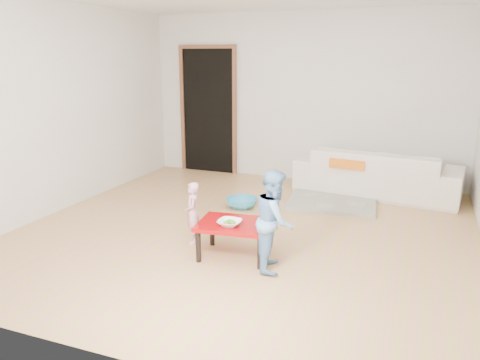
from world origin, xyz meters
The scene contains 13 objects.
floor centered at (0.00, 0.00, 0.00)m, with size 5.00×5.00×0.01m, color tan.
back_wall centered at (0.00, 2.50, 1.30)m, with size 5.00×0.02×2.60m, color silver.
left_wall centered at (-2.50, 0.00, 1.30)m, with size 0.02×5.00×2.60m, color silver.
doorway centered at (-1.60, 2.48, 1.02)m, with size 1.02×0.08×2.11m, color brown, non-canonical shape.
sofa centered at (1.24, 2.05, 0.33)m, with size 2.25×0.88×0.66m, color beige.
cushion centered at (0.88, 1.83, 0.50)m, with size 0.49×0.43×0.13m, color orange.
red_table centered at (0.13, -0.70, 0.18)m, with size 0.71×0.53×0.35m, color #90070A, non-canonical shape.
bowl centered at (0.12, -0.79, 0.38)m, with size 0.23×0.23×0.06m, color white.
broccoli centered at (0.12, -0.79, 0.38)m, with size 0.12×0.12×0.06m, color #2D5919, non-canonical shape.
child_pink centered at (-0.41, -0.53, 0.33)m, with size 0.24×0.16×0.66m, color pink.
child_blue centered at (0.58, -0.80, 0.47)m, with size 0.46×0.36×0.95m, color #5994D0.
basin centered at (-0.35, 0.77, 0.06)m, with size 0.41×0.41×0.13m, color teal.
blanket centered at (0.73, 1.36, 0.03)m, with size 1.14×0.95×0.06m, color #9C9A8A, non-canonical shape.
Camera 1 is at (1.74, -4.71, 1.94)m, focal length 35.00 mm.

